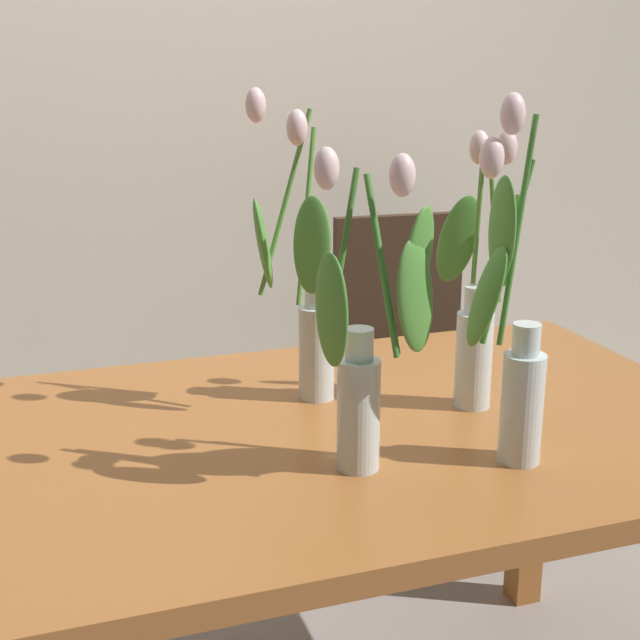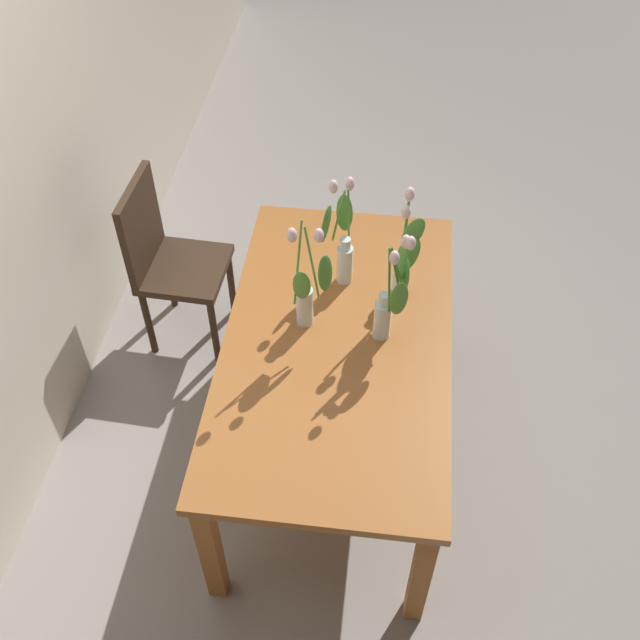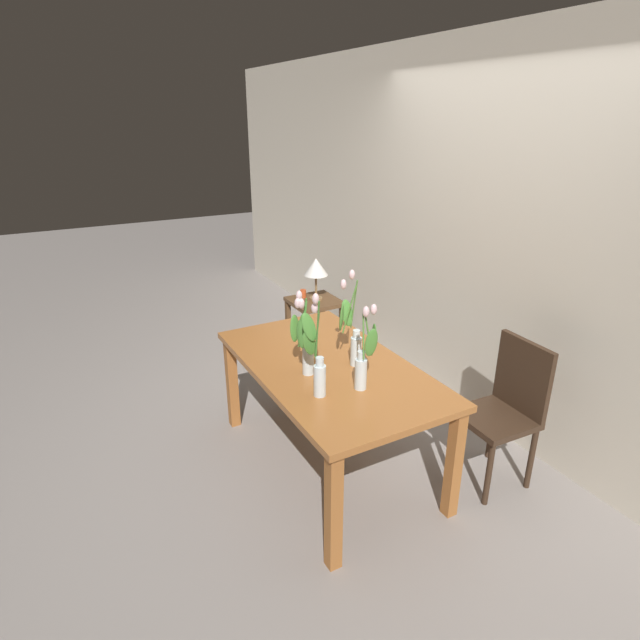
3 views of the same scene
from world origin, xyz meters
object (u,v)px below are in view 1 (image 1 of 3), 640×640
at_px(dining_table, 297,478).
at_px(tulip_vase_2, 478,313).
at_px(tulip_vase_0, 306,308).
at_px(tulip_vase_1, 369,352).
at_px(dining_chair, 409,356).
at_px(tulip_vase_3, 514,353).

height_order(dining_table, tulip_vase_2, tulip_vase_2).
relative_size(tulip_vase_0, tulip_vase_1, 1.14).
distance_m(tulip_vase_0, dining_chair, 1.03).
distance_m(tulip_vase_3, dining_chair, 1.24).
bearing_deg(dining_table, tulip_vase_2, 3.19).
bearing_deg(tulip_vase_2, dining_table, -176.81).
distance_m(dining_table, tulip_vase_1, 0.35).
xyz_separation_m(tulip_vase_0, dining_chair, (0.57, 0.76, -0.40)).
height_order(dining_table, tulip_vase_0, tulip_vase_0).
bearing_deg(dining_chair, tulip_vase_1, -117.74).
relative_size(dining_table, tulip_vase_1, 3.17).
height_order(tulip_vase_0, dining_chair, tulip_vase_0).
relative_size(dining_table, dining_chair, 1.72).
xyz_separation_m(dining_table, tulip_vase_3, (0.28, -0.23, 0.28)).
height_order(tulip_vase_2, tulip_vase_3, tulip_vase_3).
relative_size(tulip_vase_0, tulip_vase_2, 1.14).
bearing_deg(tulip_vase_1, dining_chair, 62.26).
xyz_separation_m(tulip_vase_0, tulip_vase_2, (0.30, -0.11, -0.01)).
xyz_separation_m(tulip_vase_1, dining_chair, (0.57, 1.08, -0.42)).
bearing_deg(tulip_vase_3, dining_chair, 72.87).
height_order(tulip_vase_0, tulip_vase_1, tulip_vase_0).
bearing_deg(tulip_vase_2, tulip_vase_0, 159.93).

